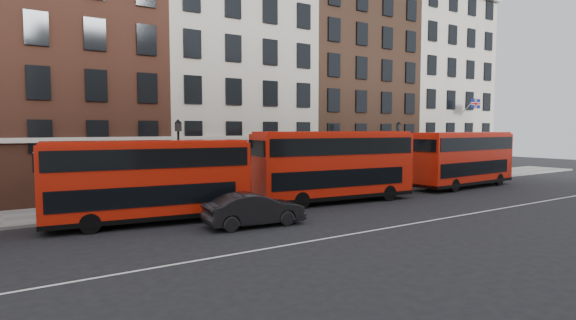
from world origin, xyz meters
TOP-DOWN VIEW (x-y plane):
  - ground at (0.00, 0.00)m, footprint 120.00×120.00m
  - pavement at (0.00, 10.50)m, footprint 80.00×5.00m
  - kerb at (0.00, 8.00)m, footprint 80.00×0.30m
  - road_centre_line at (0.00, -2.00)m, footprint 70.00×0.12m
  - building_terrace at (-0.31, 17.88)m, footprint 64.00×11.95m
  - bus_b at (-10.19, 5.47)m, footprint 10.40×3.68m
  - bus_c at (2.00, 5.47)m, footprint 11.42×3.85m
  - bus_d at (15.84, 5.47)m, footprint 11.07×3.28m
  - car_front at (-5.97, 2.03)m, footprint 5.21×2.23m
  - lamp_post_left at (-7.40, 8.81)m, footprint 0.44×0.44m
  - lamp_post_right at (11.28, 8.47)m, footprint 0.44×0.44m
  - traffic_light at (26.73, 8.44)m, footprint 0.25×0.45m
  - iron_railings at (0.00, 12.70)m, footprint 6.60×0.06m

SIDE VIEW (x-z plane):
  - ground at x=0.00m, z-range 0.00..0.00m
  - road_centre_line at x=0.00m, z-range 0.00..0.01m
  - pavement at x=0.00m, z-range 0.00..0.15m
  - kerb at x=0.00m, z-range 0.00..0.16m
  - iron_railings at x=0.00m, z-range 0.15..1.15m
  - car_front at x=-5.97m, z-range 0.00..1.67m
  - bus_b at x=-10.19m, z-range 0.16..4.44m
  - traffic_light at x=26.73m, z-range 0.81..4.08m
  - bus_d at x=15.84m, z-range 0.17..4.76m
  - bus_c at x=2.00m, z-range 0.17..4.88m
  - lamp_post_left at x=-7.40m, z-range 0.42..5.74m
  - lamp_post_right at x=11.28m, z-range 0.42..5.74m
  - building_terrace at x=-0.31m, z-range -0.76..21.24m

